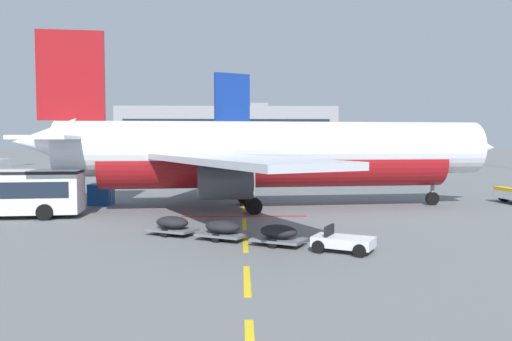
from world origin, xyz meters
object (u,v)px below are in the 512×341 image
(uld_cargo_container, at_px, (101,194))
(airliner_foreground, at_px, (268,153))
(airliner_mid_left, at_px, (326,145))
(baggage_train, at_px, (250,232))

(uld_cargo_container, bearing_deg, airliner_foreground, -10.23)
(airliner_mid_left, height_order, baggage_train, airliner_mid_left)
(airliner_mid_left, bearing_deg, uld_cargo_container, -126.48)
(airliner_foreground, xyz_separation_m, baggage_train, (-1.50, -12.30, -3.42))
(airliner_mid_left, height_order, uld_cargo_container, airliner_mid_left)
(airliner_foreground, bearing_deg, uld_cargo_container, 169.77)
(airliner_foreground, distance_m, baggage_train, 12.86)
(airliner_foreground, bearing_deg, airliner_mid_left, 73.49)
(baggage_train, bearing_deg, airliner_foreground, 83.05)
(baggage_train, bearing_deg, uld_cargo_container, 127.00)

